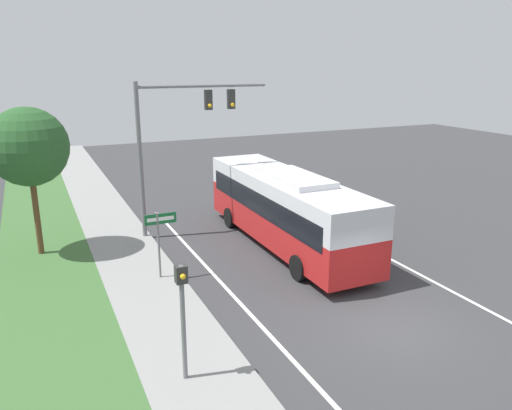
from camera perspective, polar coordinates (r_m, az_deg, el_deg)
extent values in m
plane|color=#38383A|center=(16.36, 14.95, -13.18)|extent=(80.00, 80.00, 0.00)
cube|color=gray|center=(13.70, -6.74, -18.66)|extent=(2.80, 80.00, 0.12)
cube|color=#3D6633|center=(13.30, -20.90, -20.96)|extent=(3.60, 80.00, 0.10)
cube|color=silver|center=(14.57, 3.44, -16.50)|extent=(0.14, 30.00, 0.01)
cube|color=silver|center=(18.68, 23.68, -10.22)|extent=(0.14, 30.00, 0.01)
cube|color=red|center=(21.90, 3.32, -1.85)|extent=(2.57, 11.10, 1.52)
cube|color=silver|center=(21.52, 3.37, 1.65)|extent=(2.57, 11.10, 1.24)
cube|color=black|center=(21.63, 3.36, 0.55)|extent=(2.61, 10.21, 0.94)
cube|color=silver|center=(20.64, 4.49, 3.12)|extent=(1.80, 3.89, 0.24)
cylinder|color=black|center=(24.58, -3.02, -1.44)|extent=(0.28, 0.97, 0.97)
cylinder|color=black|center=(25.55, 2.14, -0.75)|extent=(0.28, 0.97, 0.97)
cylinder|color=black|center=(18.74, 4.87, -7.15)|extent=(0.28, 0.97, 0.97)
cylinder|color=black|center=(19.99, 11.09, -5.88)|extent=(0.28, 0.97, 0.97)
cylinder|color=slate|center=(22.83, -13.06, 4.70)|extent=(0.20, 0.20, 7.06)
cylinder|color=slate|center=(23.24, -6.00, 13.38)|extent=(6.11, 0.14, 0.14)
cube|color=#2D2D2D|center=(23.34, -5.48, 11.88)|extent=(0.32, 0.28, 0.90)
sphere|color=yellow|center=(23.19, -5.31, 11.24)|extent=(0.18, 0.18, 0.18)
cube|color=#2D2D2D|center=(23.74, -2.87, 11.99)|extent=(0.32, 0.28, 0.90)
sphere|color=yellow|center=(23.59, -2.70, 11.37)|extent=(0.18, 0.18, 0.18)
cylinder|color=slate|center=(12.74, -8.31, -13.49)|extent=(0.12, 0.12, 3.18)
cube|color=#2D2D2D|center=(12.13, -8.56, -7.83)|extent=(0.28, 0.24, 0.44)
sphere|color=yellow|center=(11.99, -8.36, -8.10)|extent=(0.14, 0.14, 0.14)
cylinder|color=slate|center=(18.69, -11.04, -4.73)|extent=(0.08, 0.08, 2.63)
cube|color=#145B2D|center=(18.37, -10.87, -1.56)|extent=(1.17, 0.03, 0.39)
cube|color=white|center=(18.36, -10.85, -1.58)|extent=(0.99, 0.01, 0.14)
cylinder|color=brown|center=(22.43, -23.80, -0.79)|extent=(0.24, 0.24, 3.57)
sphere|color=#285628|center=(21.87, -24.59, 6.08)|extent=(3.16, 3.16, 3.16)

